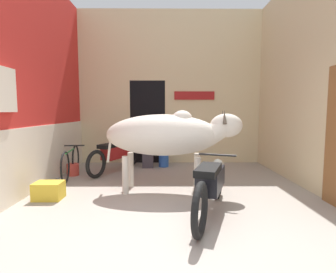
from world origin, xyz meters
The scene contains 12 objects.
ground_plane centered at (0.00, 0.00, 0.00)m, with size 30.00×30.00×0.00m, color #9E9389.
wall_left_shopfront centered at (-2.53, 2.17, 1.98)m, with size 0.25×4.36×4.11m.
wall_back_with_doorway centered at (-0.18, 4.59, 1.77)m, with size 4.89×0.93×4.11m.
wall_right_with_door centered at (2.53, 2.14, 2.02)m, with size 0.22×4.36×4.11m.
cow centered at (-0.07, 1.76, 1.01)m, with size 2.41×0.93×1.45m.
motorcycle_near centered at (0.51, 0.70, 0.43)m, with size 0.84×1.97×0.76m.
motorcycle_far centered at (-1.29, 3.29, 0.41)m, with size 0.96×1.82×0.73m.
bicycle centered at (-2.15, 2.75, 0.33)m, with size 0.44×1.59×0.65m.
shopkeeper_seated centered at (-0.56, 3.81, 0.62)m, with size 0.38×0.34×1.17m.
plastic_stool centered at (-0.16, 3.83, 0.21)m, with size 0.36×0.36×0.38m.
crate centered at (-2.00, 1.34, 0.14)m, with size 0.44×0.32×0.28m.
bucket centered at (-2.17, 2.92, 0.13)m, with size 0.26×0.26×0.26m.
Camera 1 is at (-0.11, -2.80, 1.42)m, focal length 28.00 mm.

